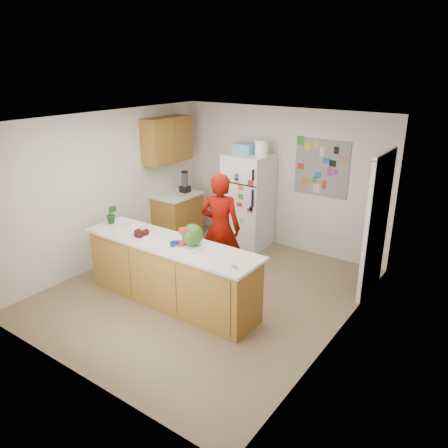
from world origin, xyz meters
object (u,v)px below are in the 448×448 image
Objects in this scene: person at (220,228)px; watermelon at (192,235)px; cherry_bowl at (142,233)px; refrigerator at (248,201)px.

watermelon is at bearing 80.87° from person.
watermelon is at bearing 8.49° from cherry_bowl.
refrigerator reaches higher than cherry_bowl.
refrigerator is 1.48m from person.
refrigerator is at bearing -95.29° from person.
person is (0.40, -1.42, 0.00)m from refrigerator.
cherry_bowl is (-0.24, -2.43, 0.11)m from refrigerator.
cherry_bowl is at bearing 36.74° from person.
refrigerator is at bearing 104.24° from watermelon.
person is at bearing 57.72° from cherry_bowl.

